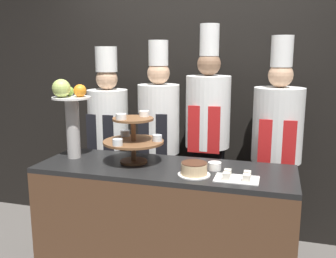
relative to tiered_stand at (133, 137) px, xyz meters
The scene contains 11 objects.
wall_back 1.02m from the tiered_stand, 75.64° to the left, with size 10.00×0.06×2.80m.
buffet_counter 0.69m from the tiered_stand, ahead, with size 1.80×0.60×0.90m.
tiered_stand is the anchor object (origin of this frame).
fruit_pedestal 0.52m from the tiered_stand, behind, with size 0.29×0.29×0.60m.
cake_round 0.53m from the tiered_stand, 18.87° to the right, with size 0.21×0.21×0.09m.
cup_white 0.62m from the tiered_stand, ahead, with size 0.09×0.09×0.05m.
cake_square_tray 0.80m from the tiered_stand, 12.72° to the right, with size 0.28×0.18×0.05m.
chef_left 0.74m from the tiered_stand, 129.37° to the left, with size 0.36×0.36×1.74m.
chef_center_left 0.58m from the tiered_stand, 88.95° to the left, with size 0.35×0.35×1.79m.
chef_center_right 0.72m from the tiered_stand, 52.39° to the left, with size 0.37×0.37×1.91m.
chef_right 1.15m from the tiered_stand, 29.70° to the left, with size 0.39×0.39×1.82m.
Camera 1 is at (0.73, -2.11, 1.68)m, focal length 40.00 mm.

